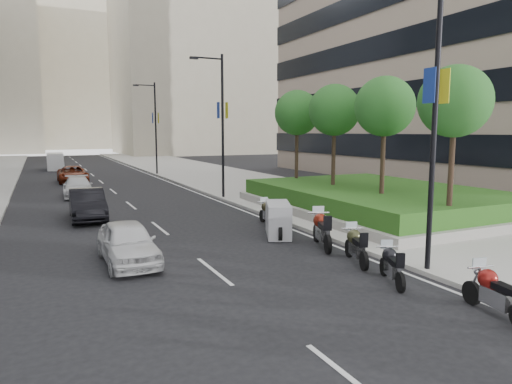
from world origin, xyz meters
TOP-DOWN VIEW (x-y plane):
  - ground at (0.00, 0.00)m, footprint 160.00×160.00m
  - sidewalk_right at (9.00, 30.00)m, footprint 10.00×100.00m
  - lane_edge at (3.70, 30.00)m, footprint 0.12×100.00m
  - lane_centre at (-1.50, 30.00)m, footprint 0.12×100.00m
  - building_cream_right at (22.00, 80.00)m, footprint 28.00×24.00m
  - building_cream_centre at (2.00, 120.00)m, footprint 30.00×24.00m
  - planter at (10.00, 10.00)m, footprint 10.00×14.00m
  - hedge at (10.00, 10.00)m, footprint 9.40×13.40m
  - tree_0 at (8.50, 4.00)m, footprint 2.80×2.80m
  - tree_1 at (8.50, 8.00)m, footprint 2.80×2.80m
  - tree_2 at (8.50, 12.00)m, footprint 2.80×2.80m
  - tree_3 at (8.50, 16.00)m, footprint 2.80×2.80m
  - lamp_post_0 at (4.14, 1.00)m, footprint 2.34×0.45m
  - lamp_post_1 at (4.14, 18.00)m, footprint 2.34×0.45m
  - lamp_post_2 at (4.14, 36.00)m, footprint 2.34×0.45m
  - motorcycle_1 at (3.22, -2.06)m, footprint 0.72×2.11m
  - motorcycle_2 at (2.67, 0.76)m, footprint 0.94×1.84m
  - motorcycle_3 at (3.01, 2.81)m, footprint 0.96×2.09m
  - motorcycle_4 at (3.16, 5.06)m, footprint 1.10×2.37m
  - motorcycle_5 at (2.55, 7.34)m, footprint 1.76×2.45m
  - motorcycle_6 at (3.20, 9.55)m, footprint 0.70×2.09m
  - car_a at (-3.74, 6.04)m, footprint 1.66×4.05m
  - car_b at (-4.19, 14.59)m, footprint 1.69×4.56m
  - car_c at (-3.98, 23.19)m, footprint 2.01×4.55m
  - car_d at (-3.71, 32.43)m, footprint 2.34×5.01m
  - delivery_van at (-4.58, 46.94)m, footprint 1.77×4.47m

SIDE VIEW (x-z plane):
  - ground at x=0.00m, z-range 0.00..0.00m
  - lane_edge at x=3.70m, z-range 0.00..0.01m
  - lane_centre at x=-1.50m, z-range 0.00..0.01m
  - sidewalk_right at x=9.00m, z-range 0.00..0.15m
  - planter at x=10.00m, z-range 0.15..0.55m
  - motorcycle_2 at x=2.67m, z-range 0.03..1.01m
  - motorcycle_6 at x=3.20m, z-range 0.04..1.08m
  - motorcycle_1 at x=3.22m, z-range 0.04..1.10m
  - motorcycle_3 at x=3.01m, z-range 0.04..1.12m
  - car_c at x=-3.98m, z-range 0.00..1.30m
  - motorcycle_4 at x=3.16m, z-range 0.04..1.28m
  - car_a at x=-3.74m, z-range 0.00..1.38m
  - motorcycle_5 at x=2.55m, z-range 0.00..1.38m
  - car_d at x=-3.71m, z-range 0.00..1.39m
  - car_b at x=-4.19m, z-range 0.00..1.49m
  - delivery_van at x=-4.58m, z-range -0.06..1.80m
  - hedge at x=10.00m, z-range 0.55..1.35m
  - lamp_post_0 at x=4.14m, z-range 0.57..9.57m
  - lamp_post_1 at x=4.14m, z-range 0.57..9.57m
  - lamp_post_2 at x=4.14m, z-range 0.57..9.57m
  - tree_0 at x=8.50m, z-range 2.27..8.57m
  - tree_1 at x=8.50m, z-range 2.27..8.57m
  - tree_2 at x=8.50m, z-range 2.27..8.57m
  - tree_3 at x=8.50m, z-range 2.27..8.57m
  - building_cream_right at x=22.00m, z-range 0.00..36.00m
  - building_cream_centre at x=2.00m, z-range 0.00..38.00m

